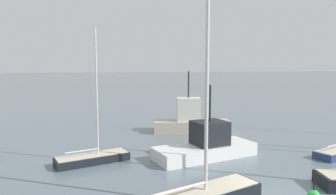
% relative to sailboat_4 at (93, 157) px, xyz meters
% --- Properties ---
extents(sailboat_4, '(4.57, 2.36, 8.07)m').
position_rel_sailboat_4_xyz_m(sailboat_4, '(0.00, 0.00, 0.00)').
color(sailboat_4, black).
rests_on(sailboat_4, ground_plane).
extents(sailboat_5, '(6.37, 3.14, 10.80)m').
position_rel_sailboat_4_xyz_m(sailboat_5, '(3.87, -7.22, 0.16)').
color(sailboat_5, black).
rests_on(sailboat_5, ground_plane).
extents(fishing_boat_0, '(6.97, 3.63, 5.43)m').
position_rel_sailboat_4_xyz_m(fishing_boat_0, '(8.73, 6.35, 0.64)').
color(fishing_boat_0, '#BCB29E').
rests_on(fishing_boat_0, ground_plane).
extents(fishing_boat_1, '(7.02, 3.59, 4.67)m').
position_rel_sailboat_4_xyz_m(fishing_boat_1, '(7.10, -0.85, 0.40)').
color(fishing_boat_1, white).
rests_on(fishing_boat_1, ground_plane).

